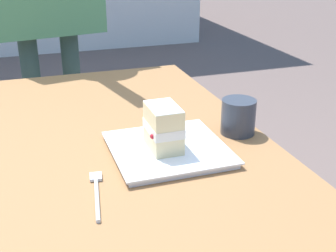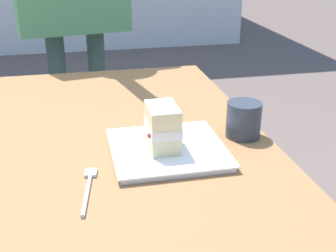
% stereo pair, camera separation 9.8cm
% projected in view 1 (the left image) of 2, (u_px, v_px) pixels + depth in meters
% --- Properties ---
extents(patio_table, '(1.11, 0.90, 0.71)m').
position_uv_depth(patio_table, '(77.00, 181.00, 1.11)').
color(patio_table, olive).
rests_on(patio_table, ground).
extents(dessert_plate, '(0.25, 0.25, 0.02)m').
position_uv_depth(dessert_plate, '(168.00, 150.00, 1.01)').
color(dessert_plate, white).
rests_on(dessert_plate, patio_table).
extents(cake_slice, '(0.10, 0.08, 0.10)m').
position_uv_depth(cake_slice, '(164.00, 127.00, 0.98)').
color(cake_slice, beige).
rests_on(cake_slice, dessert_plate).
extents(dessert_fork, '(0.17, 0.04, 0.01)m').
position_uv_depth(dessert_fork, '(97.00, 192.00, 0.85)').
color(dessert_fork, silver).
rests_on(dessert_fork, patio_table).
extents(coffee_cup, '(0.08, 0.08, 0.09)m').
position_uv_depth(coffee_cup, '(238.00, 116.00, 1.09)').
color(coffee_cup, '#333842').
rests_on(coffee_cup, patio_table).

